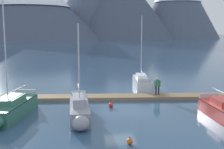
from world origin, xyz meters
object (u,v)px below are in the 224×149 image
(sailboat_second_berth, at_px, (79,110))
(sailboat_mid_dock_port, at_px, (141,81))
(sailboat_nearest_berth, at_px, (10,109))
(sailboat_mid_dock_starboard, at_px, (224,111))
(person_on_dock, at_px, (157,85))
(mooring_buoy_channel_marker, at_px, (111,105))
(mooring_buoy_inner_mooring, at_px, (130,141))

(sailboat_second_berth, distance_m, sailboat_mid_dock_port, 13.46)
(sailboat_nearest_berth, relative_size, sailboat_mid_dock_starboard, 1.27)
(person_on_dock, distance_m, mooring_buoy_channel_marker, 5.68)
(mooring_buoy_channel_marker, bearing_deg, mooring_buoy_inner_mooring, -88.46)
(mooring_buoy_channel_marker, bearing_deg, sailboat_nearest_berth, -165.08)
(sailboat_mid_dock_port, distance_m, sailboat_mid_dock_starboard, 13.37)
(sailboat_mid_dock_port, relative_size, person_on_dock, 4.71)
(sailboat_second_berth, bearing_deg, sailboat_nearest_berth, 171.23)
(person_on_dock, height_order, mooring_buoy_inner_mooring, person_on_dock)
(mooring_buoy_channel_marker, bearing_deg, sailboat_second_berth, -132.62)
(sailboat_mid_dock_starboard, relative_size, mooring_buoy_channel_marker, 14.97)
(sailboat_nearest_berth, distance_m, person_on_dock, 13.42)
(sailboat_second_berth, xyz_separation_m, person_on_dock, (7.35, 5.79, 0.60))
(person_on_dock, relative_size, mooring_buoy_inner_mooring, 3.82)
(sailboat_mid_dock_starboard, distance_m, mooring_buoy_channel_marker, 8.86)
(sailboat_mid_dock_starboard, bearing_deg, sailboat_nearest_berth, 172.04)
(sailboat_nearest_berth, height_order, sailboat_mid_dock_starboard, sailboat_nearest_berth)
(sailboat_mid_dock_starboard, bearing_deg, sailboat_second_berth, 172.44)
(mooring_buoy_inner_mooring, bearing_deg, mooring_buoy_channel_marker, 91.54)
(person_on_dock, relative_size, mooring_buoy_channel_marker, 3.51)
(sailboat_second_berth, xyz_separation_m, sailboat_mid_dock_port, (6.94, 11.53, -0.02))
(sailboat_second_berth, relative_size, mooring_buoy_channel_marker, 14.27)
(sailboat_mid_dock_port, xyz_separation_m, sailboat_mid_dock_starboard, (3.45, -12.91, -0.03))
(sailboat_nearest_berth, height_order, mooring_buoy_channel_marker, sailboat_nearest_berth)
(sailboat_mid_dock_starboard, bearing_deg, person_on_dock, 113.00)
(person_on_dock, height_order, mooring_buoy_channel_marker, person_on_dock)
(sailboat_second_berth, distance_m, mooring_buoy_channel_marker, 3.89)
(mooring_buoy_inner_mooring, bearing_deg, sailboat_second_berth, 118.41)
(sailboat_mid_dock_port, relative_size, sailboat_mid_dock_starboard, 1.10)
(sailboat_nearest_berth, bearing_deg, sailboat_mid_dock_port, 41.76)
(sailboat_mid_dock_starboard, distance_m, mooring_buoy_inner_mooring, 8.50)
(sailboat_mid_dock_starboard, bearing_deg, mooring_buoy_channel_marker, 151.52)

